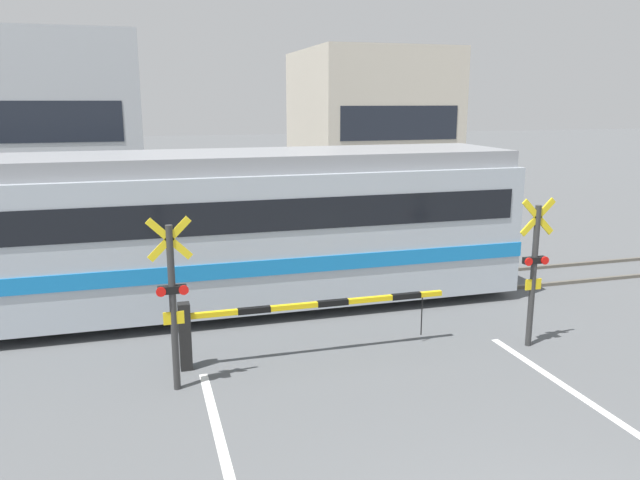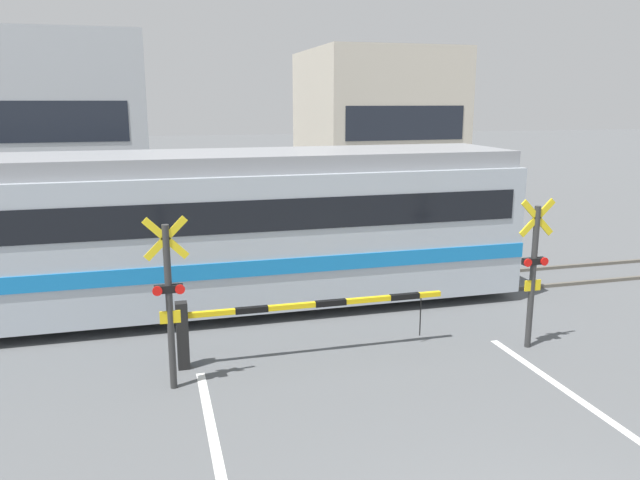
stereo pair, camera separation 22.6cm
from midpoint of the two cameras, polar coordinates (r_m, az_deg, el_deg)
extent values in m
cube|color=#5B564C|center=(13.86, -0.80, -6.06)|extent=(50.00, 0.10, 0.08)
cube|color=#5B564C|center=(15.18, -2.25, -4.38)|extent=(50.00, 0.10, 0.08)
cube|color=#ADB7C1|center=(13.67, -15.52, 0.15)|extent=(15.92, 2.97, 2.81)
cube|color=gray|center=(13.43, -15.92, 6.77)|extent=(15.76, 2.61, 0.36)
cube|color=#197AC6|center=(13.77, -15.42, -1.56)|extent=(15.94, 3.03, 0.32)
cube|color=black|center=(13.55, -15.68, 2.76)|extent=(15.29, 3.01, 0.64)
cylinder|color=black|center=(14.22, 5.18, -4.18)|extent=(0.76, 0.12, 0.76)
cylinder|color=black|center=(15.51, 3.25, -2.71)|extent=(0.76, 0.12, 0.76)
cube|color=black|center=(10.91, -12.82, -8.60)|extent=(0.20, 0.20, 1.18)
cube|color=yellow|center=(11.15, -0.58, -5.88)|extent=(4.76, 0.09, 0.09)
cube|color=black|center=(10.91, -6.64, -6.40)|extent=(0.57, 0.10, 0.10)
cube|color=black|center=(11.22, 0.59, -5.77)|extent=(0.57, 0.10, 0.10)
cube|color=black|center=(11.69, 7.33, -5.10)|extent=(0.57, 0.10, 0.10)
cylinder|color=black|center=(11.96, 8.74, -6.88)|extent=(0.02, 0.02, 0.75)
cube|color=black|center=(18.20, 5.08, 0.25)|extent=(0.20, 0.20, 1.18)
cube|color=yellow|center=(17.42, -2.21, 0.91)|extent=(4.76, 0.09, 0.09)
cube|color=black|center=(17.74, 1.52, 1.13)|extent=(0.57, 0.10, 0.10)
cube|color=black|center=(17.36, -2.97, 0.86)|extent=(0.57, 0.10, 0.10)
cube|color=black|center=(17.10, -7.62, 0.58)|extent=(0.57, 0.10, 0.10)
cylinder|color=black|center=(17.15, -8.68, -0.87)|extent=(0.02, 0.02, 0.75)
cylinder|color=#333333|center=(9.98, -13.91, -6.18)|extent=(0.11, 0.11, 2.66)
cube|color=yellow|center=(9.68, -14.26, 0.09)|extent=(0.68, 0.04, 0.68)
cube|color=yellow|center=(9.68, -14.26, 0.09)|extent=(0.68, 0.04, 0.68)
cube|color=black|center=(9.88, -14.01, -4.43)|extent=(0.44, 0.12, 0.12)
cylinder|color=red|center=(9.81, -14.98, -4.61)|extent=(0.15, 0.03, 0.15)
cylinder|color=red|center=(9.82, -13.00, -4.49)|extent=(0.15, 0.03, 0.15)
cube|color=yellow|center=(10.00, -13.86, -6.93)|extent=(0.32, 0.03, 0.20)
cylinder|color=#333333|center=(12.02, 18.40, -3.23)|extent=(0.11, 0.11, 2.66)
cube|color=yellow|center=(11.78, 18.77, 2.00)|extent=(0.68, 0.04, 0.68)
cube|color=yellow|center=(11.78, 18.77, 2.00)|extent=(0.68, 0.04, 0.68)
cube|color=black|center=(11.94, 18.50, -1.76)|extent=(0.44, 0.12, 0.12)
cylinder|color=red|center=(11.79, 18.03, -1.91)|extent=(0.15, 0.03, 0.15)
cylinder|color=red|center=(11.98, 19.38, -1.78)|extent=(0.15, 0.03, 0.15)
cube|color=yellow|center=(12.04, 18.41, -3.87)|extent=(0.32, 0.03, 0.20)
cylinder|color=#33384C|center=(19.51, -4.15, 0.60)|extent=(0.13, 0.13, 0.84)
cylinder|color=#33384C|center=(19.54, -3.74, 0.62)|extent=(0.13, 0.13, 0.84)
cube|color=navy|center=(19.38, -3.98, 2.79)|extent=(0.38, 0.22, 0.67)
sphere|color=tan|center=(19.30, -4.00, 4.12)|extent=(0.23, 0.23, 0.23)
cube|color=#B2B7BC|center=(26.49, -24.95, 9.24)|extent=(7.94, 6.85, 6.88)
cube|color=#1E232D|center=(23.09, -26.25, 9.64)|extent=(6.67, 0.03, 1.38)
cube|color=beige|center=(27.98, 4.24, 10.19)|extent=(5.82, 6.85, 6.58)
cube|color=#1E232D|center=(24.78, 7.08, 10.57)|extent=(4.89, 0.03, 1.32)
camera|label=1|loc=(0.11, -90.49, -0.11)|focal=35.00mm
camera|label=2|loc=(0.11, 89.51, 0.11)|focal=35.00mm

